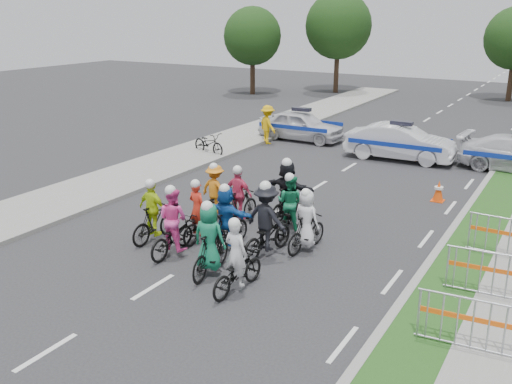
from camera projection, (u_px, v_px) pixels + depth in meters
The scene contains 26 objects.
ground at pixel (153, 287), 12.91m from camera, with size 90.00×90.00×0.00m, color #28282B.
curb_right at pixel (436, 254), 14.54m from camera, with size 0.20×60.00×0.12m, color gray.
grass_strip at pixel (464, 259), 14.20m from camera, with size 1.20×60.00×0.11m, color #204416.
sidewalk_left at pixel (103, 186), 20.13m from camera, with size 3.00×60.00×0.13m, color gray.
rider_0 at pixel (237, 267), 12.55m from camera, with size 0.75×1.78×1.77m.
rider_1 at pixel (210, 246), 13.31m from camera, with size 0.84×1.82×1.87m.
rider_2 at pixel (174, 229), 14.44m from camera, with size 0.81×1.86×1.88m.
rider_3 at pixel (154, 217), 15.28m from camera, with size 0.92×1.72×1.78m.
rider_4 at pixel (267, 227), 14.35m from camera, with size 1.18×2.03×2.01m.
rider_5 at pixel (227, 222), 14.73m from camera, with size 1.48×1.76×1.81m.
rider_6 at pixel (198, 220), 15.39m from camera, with size 0.87×1.78×1.74m.
rider_7 at pixel (306, 226), 14.68m from camera, with size 0.79×1.69×1.72m.
rider_8 at pixel (290, 211), 15.78m from camera, with size 0.78×1.79×1.80m.
rider_9 at pixel (239, 202), 16.46m from camera, with size 0.93×1.75×1.81m.
rider_10 at pixel (216, 197), 16.99m from camera, with size 1.02×1.76×1.74m.
rider_11 at pixel (287, 196), 16.56m from camera, with size 1.61×1.93×1.99m.
police_car_0 at pixel (301, 126), 27.32m from camera, with size 1.66×4.14×1.41m, color silver.
police_car_1 at pixel (400, 142), 23.72m from camera, with size 1.56×4.47×1.47m, color silver.
marshal_hiviz at pixel (268, 125), 26.55m from camera, with size 1.16×0.67×1.80m, color #D8A40B.
barrier_0 at pixel (472, 327), 10.23m from camera, with size 2.00×0.50×1.12m, color #A5A8AD, non-canonical shape.
barrier_1 at pixel (493, 277), 12.14m from camera, with size 2.00×0.50×1.12m, color #A5A8AD, non-canonical shape.
barrier_2 at pixel (509, 240), 14.10m from camera, with size 2.00×0.50×1.12m, color #A5A8AD, non-canonical shape.
cone_0 at pixel (439, 191), 18.63m from camera, with size 0.40×0.40×0.70m.
parked_bike at pixel (209, 143), 24.66m from camera, with size 0.64×1.84×0.97m, color black.
tree_0 at pixel (252, 36), 41.39m from camera, with size 4.20×4.20×6.30m.
tree_3 at pixel (338, 26), 42.05m from camera, with size 4.90×4.90×7.35m.
Camera 1 is at (7.90, -8.86, 5.98)m, focal length 40.00 mm.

